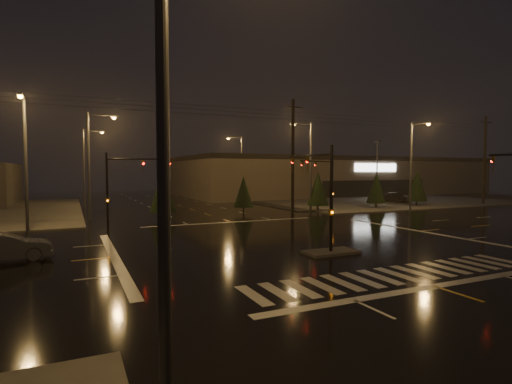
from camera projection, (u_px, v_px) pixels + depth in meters
ground at (294, 242)px, 25.78m from camera, size 140.00×140.00×0.00m
sidewalk_ne at (360, 199)px, 65.56m from camera, size 36.00×36.00×0.12m
median_island at (331, 252)px, 22.15m from camera, size 3.00×1.60×0.15m
crosswalk at (397, 274)px, 17.63m from camera, size 15.00×2.60×0.01m
stop_bar_near at (435, 286)px, 15.81m from camera, size 16.00×0.50×0.01m
stop_bar_far at (232, 222)px, 35.74m from camera, size 16.00×0.50×0.01m
parking_lot at (392, 199)px, 65.85m from camera, size 50.00×24.00×0.08m
retail_building at (328, 175)px, 81.95m from camera, size 60.20×28.30×7.20m
signal_mast_median at (322, 185)px, 22.80m from camera, size 0.25×4.59×6.00m
signal_mast_ne at (326, 179)px, 38.75m from camera, size 4.84×1.86×6.00m
signal_mast_nw at (121, 181)px, 30.77m from camera, size 4.84×1.86×6.00m
streetlight_0 at (180, 103)px, 7.19m from camera, size 2.77×0.32×10.00m
streetlight_1 at (92, 158)px, 37.08m from camera, size 2.77×0.32×10.00m
streetlight_2 at (86, 162)px, 51.58m from camera, size 2.77×0.32×10.00m
streetlight_3 at (308, 160)px, 44.67m from camera, size 2.77×0.32×10.00m
streetlight_4 at (240, 163)px, 62.79m from camera, size 2.77×0.32×10.00m
streetlight_5 at (25, 154)px, 28.89m from camera, size 0.32×2.77×10.00m
streetlight_6 at (413, 160)px, 44.85m from camera, size 0.32×2.77×10.00m
utility_pole_1 at (293, 156)px, 41.50m from camera, size 2.20×0.32×12.00m
utility_pole_2 at (485, 160)px, 54.11m from camera, size 2.20×0.32×12.00m
conifer_0 at (318, 189)px, 45.31m from camera, size 2.43×2.43×4.50m
conifer_1 at (376, 188)px, 48.73m from camera, size 2.37×2.37×4.40m
conifer_2 at (417, 185)px, 51.71m from camera, size 2.61×2.61×4.79m
conifer_3 at (163, 191)px, 37.73m from camera, size 2.51×2.51×4.62m
conifer_4 at (244, 192)px, 42.88m from camera, size 2.14×2.14×4.04m
car_parked at (395, 197)px, 57.41m from camera, size 2.36×4.87×1.60m
car_crossing at (4, 247)px, 20.15m from camera, size 4.51×2.02×1.44m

